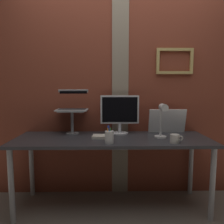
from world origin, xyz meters
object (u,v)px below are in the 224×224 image
desk_lamp (162,117)px  coffee_mug (175,139)px  monitor (120,112)px  laptop (73,104)px  pen_cup (109,137)px  whiteboard_panel (167,121)px

desk_lamp → coffee_mug: 0.25m
monitor → desk_lamp: monitor is taller
desk_lamp → coffee_mug: bearing=-64.4°
laptop → desk_lamp: 0.98m
laptop → pen_cup: bearing=-50.7°
laptop → coffee_mug: laptop is taller
whiteboard_panel → coffee_mug: 0.46m
whiteboard_panel → pen_cup: (-0.65, -0.45, -0.07)m
desk_lamp → pen_cup: (-0.52, -0.17, -0.16)m
pen_cup → coffee_mug: size_ratio=1.40×
laptop → coffee_mug: size_ratio=2.83×
whiteboard_panel → monitor: bearing=-176.8°
whiteboard_panel → desk_lamp: bearing=-114.2°
laptop → coffee_mug: bearing=-26.2°
whiteboard_panel → desk_lamp: size_ratio=1.17×
monitor → laptop: (-0.52, 0.07, 0.07)m
laptop → desk_lamp: laptop is taller
monitor → coffee_mug: size_ratio=3.52×
pen_cup → monitor: bearing=74.5°
monitor → laptop: size_ratio=1.24×
whiteboard_panel → pen_cup: whiteboard_panel is taller
laptop → pen_cup: laptop is taller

